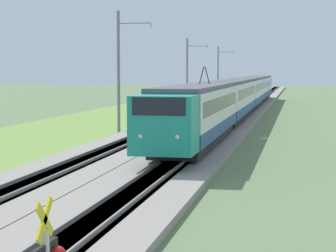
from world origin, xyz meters
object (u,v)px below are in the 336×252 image
(passenger_train, at_px, (241,94))
(catenary_mast_far, at_px, (188,73))
(catenary_mast_distant, at_px, (218,72))
(catenary_mast_mid, at_px, (119,71))

(passenger_train, height_order, catenary_mast_far, catenary_mast_far)
(catenary_mast_far, distance_m, catenary_mast_distant, 29.57)
(passenger_train, height_order, catenary_mast_mid, catenary_mast_mid)
(catenary_mast_far, height_order, catenary_mast_distant, catenary_mast_distant)
(catenary_mast_mid, distance_m, catenary_mast_far, 29.57)
(catenary_mast_mid, bearing_deg, passenger_train, -17.80)
(passenger_train, xyz_separation_m, catenary_mast_mid, (-21.64, 6.95, 2.32))
(catenary_mast_far, bearing_deg, passenger_train, -138.80)
(passenger_train, distance_m, catenary_mast_far, 10.74)
(catenary_mast_mid, xyz_separation_m, catenary_mast_distant, (59.14, -0.00, -0.22))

